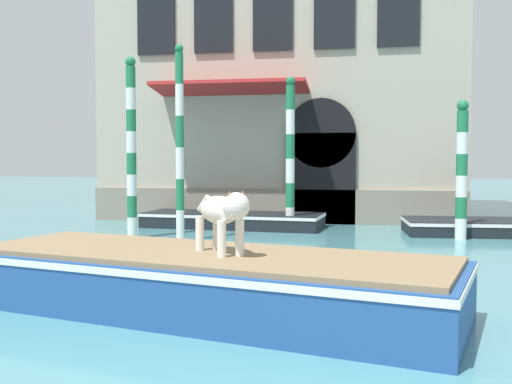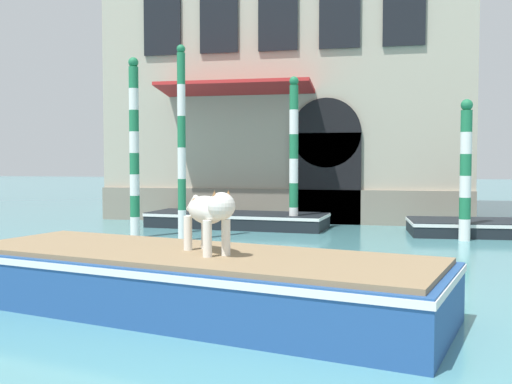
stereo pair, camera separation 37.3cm
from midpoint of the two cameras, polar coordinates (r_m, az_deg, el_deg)
The scene contains 9 objects.
palazzo_left at distance 21.32m, azimuth 4.13°, elevation 16.81°, with size 11.19×7.40×13.91m.
boat_foreground at distance 7.51m, azimuth -4.76°, elevation -8.30°, with size 6.56×3.54×0.74m.
dog_on_deck at distance 7.20m, azimuth -3.01°, elevation -1.86°, with size 0.85×0.96×0.79m.
boat_moored_near_palazzo at distance 16.61m, azimuth -1.18°, elevation -2.64°, with size 5.07×2.08×0.41m.
boat_moored_far at distance 16.15m, azimuth 23.10°, elevation -3.13°, with size 4.67×2.16×0.37m.
mooring_pole_0 at distance 14.54m, azimuth -10.80°, elevation 4.19°, with size 0.24×0.24×4.30m.
mooring_pole_1 at distance 15.63m, azimuth 4.30°, elevation 3.66°, with size 0.24×0.24×4.03m.
mooring_pole_2 at distance 13.84m, azimuth -6.33°, elevation 4.67°, with size 0.20×0.20×4.49m.
mooring_pole_3 at distance 14.69m, azimuth 20.03°, elevation 2.04°, with size 0.27×0.27×3.27m.
Camera 2 is at (0.91, -1.13, 1.88)m, focal length 42.00 mm.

